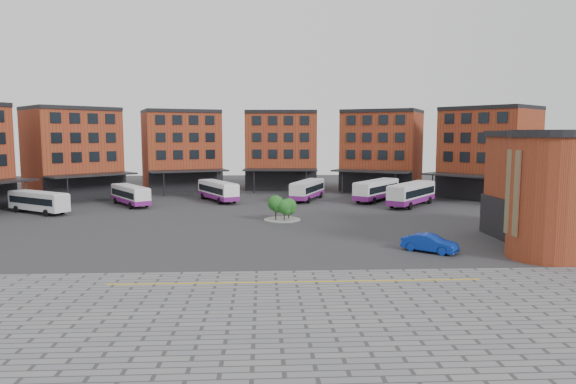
{
  "coord_description": "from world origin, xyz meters",
  "views": [
    {
      "loc": [
        -0.24,
        -48.69,
        10.26
      ],
      "look_at": [
        2.43,
        6.6,
        4.0
      ],
      "focal_mm": 32.0,
      "sensor_mm": 36.0,
      "label": 1
    }
  ],
  "objects_px": {
    "bus_a": "(38,201)",
    "bus_b": "(130,195)",
    "bus_d": "(308,190)",
    "blue_car": "(430,243)",
    "tree_island": "(283,207)",
    "bus_f": "(412,194)",
    "bus_e": "(376,190)",
    "bus_c": "(218,191)"
  },
  "relations": [
    {
      "from": "bus_a",
      "to": "bus_b",
      "type": "height_order",
      "value": "bus_b"
    },
    {
      "from": "bus_b",
      "to": "bus_f",
      "type": "xyz_separation_m",
      "value": [
        40.41,
        -2.31,
        0.22
      ]
    },
    {
      "from": "bus_b",
      "to": "bus_c",
      "type": "bearing_deg",
      "value": -13.91
    },
    {
      "from": "bus_f",
      "to": "bus_a",
      "type": "bearing_deg",
      "value": -136.65
    },
    {
      "from": "bus_c",
      "to": "bus_e",
      "type": "distance_m",
      "value": 24.42
    },
    {
      "from": "bus_c",
      "to": "bus_d",
      "type": "relative_size",
      "value": 0.98
    },
    {
      "from": "bus_f",
      "to": "blue_car",
      "type": "relative_size",
      "value": 2.26
    },
    {
      "from": "blue_car",
      "to": "tree_island",
      "type": "bearing_deg",
      "value": 74.1
    },
    {
      "from": "tree_island",
      "to": "bus_c",
      "type": "height_order",
      "value": "tree_island"
    },
    {
      "from": "bus_b",
      "to": "bus_f",
      "type": "relative_size",
      "value": 0.91
    },
    {
      "from": "tree_island",
      "to": "bus_d",
      "type": "height_order",
      "value": "tree_island"
    },
    {
      "from": "tree_island",
      "to": "bus_f",
      "type": "height_order",
      "value": "bus_f"
    },
    {
      "from": "bus_d",
      "to": "blue_car",
      "type": "distance_m",
      "value": 36.72
    },
    {
      "from": "bus_b",
      "to": "blue_car",
      "type": "distance_m",
      "value": 45.74
    },
    {
      "from": "bus_a",
      "to": "bus_e",
      "type": "bearing_deg",
      "value": -43.56
    },
    {
      "from": "tree_island",
      "to": "bus_f",
      "type": "distance_m",
      "value": 22.16
    },
    {
      "from": "bus_c",
      "to": "bus_e",
      "type": "xyz_separation_m",
      "value": [
        24.4,
        -0.89,
        0.09
      ]
    },
    {
      "from": "bus_f",
      "to": "blue_car",
      "type": "bearing_deg",
      "value": -65.0
    },
    {
      "from": "bus_a",
      "to": "bus_e",
      "type": "xyz_separation_m",
      "value": [
        46.63,
        10.24,
        0.06
      ]
    },
    {
      "from": "bus_a",
      "to": "blue_car",
      "type": "distance_m",
      "value": 49.94
    },
    {
      "from": "bus_e",
      "to": "bus_d",
      "type": "bearing_deg",
      "value": -151.36
    },
    {
      "from": "bus_a",
      "to": "bus_f",
      "type": "relative_size",
      "value": 0.88
    },
    {
      "from": "bus_b",
      "to": "bus_c",
      "type": "height_order",
      "value": "bus_c"
    },
    {
      "from": "bus_a",
      "to": "bus_f",
      "type": "height_order",
      "value": "bus_f"
    },
    {
      "from": "bus_a",
      "to": "bus_b",
      "type": "xyz_separation_m",
      "value": [
        10.04,
        6.81,
        -0.12
      ]
    },
    {
      "from": "bus_d",
      "to": "blue_car",
      "type": "xyz_separation_m",
      "value": [
        7.61,
        -35.91,
        -0.86
      ]
    },
    {
      "from": "bus_b",
      "to": "bus_e",
      "type": "bearing_deg",
      "value": -28.07
    },
    {
      "from": "tree_island",
      "to": "bus_f",
      "type": "bearing_deg",
      "value": 31.5
    },
    {
      "from": "bus_a",
      "to": "bus_d",
      "type": "relative_size",
      "value": 0.87
    },
    {
      "from": "bus_d",
      "to": "bus_f",
      "type": "xyz_separation_m",
      "value": [
        14.35,
        -7.28,
        0.13
      ]
    },
    {
      "from": "bus_b",
      "to": "bus_e",
      "type": "xyz_separation_m",
      "value": [
        36.58,
        3.43,
        0.18
      ]
    },
    {
      "from": "blue_car",
      "to": "bus_c",
      "type": "bearing_deg",
      "value": 70.0
    },
    {
      "from": "bus_c",
      "to": "bus_a",
      "type": "bearing_deg",
      "value": 179.59
    },
    {
      "from": "bus_d",
      "to": "bus_c",
      "type": "bearing_deg",
      "value": -155.39
    },
    {
      "from": "bus_a",
      "to": "bus_c",
      "type": "height_order",
      "value": "bus_c"
    },
    {
      "from": "tree_island",
      "to": "bus_b",
      "type": "relative_size",
      "value": 0.45
    },
    {
      "from": "bus_a",
      "to": "blue_car",
      "type": "height_order",
      "value": "bus_a"
    },
    {
      "from": "bus_b",
      "to": "bus_f",
      "type": "height_order",
      "value": "bus_f"
    },
    {
      "from": "tree_island",
      "to": "bus_d",
      "type": "bearing_deg",
      "value": 76.45
    },
    {
      "from": "tree_island",
      "to": "bus_e",
      "type": "relative_size",
      "value": 0.41
    },
    {
      "from": "bus_b",
      "to": "bus_d",
      "type": "xyz_separation_m",
      "value": [
        26.06,
        4.97,
        0.09
      ]
    },
    {
      "from": "tree_island",
      "to": "bus_f",
      "type": "xyz_separation_m",
      "value": [
        18.89,
        11.58,
        0.19
      ]
    }
  ]
}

